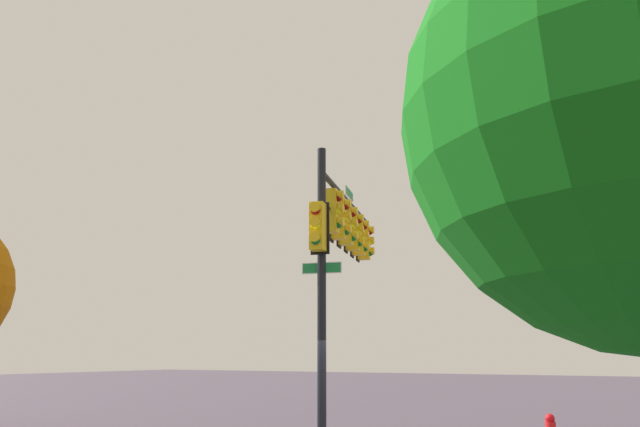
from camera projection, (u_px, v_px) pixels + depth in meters
The scene contains 1 object.
signal_pole_assembly at pixel (343, 237), 15.90m from camera, with size 6.21×2.00×7.02m.
Camera 1 is at (-11.88, -6.54, 2.18)m, focal length 33.39 mm.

